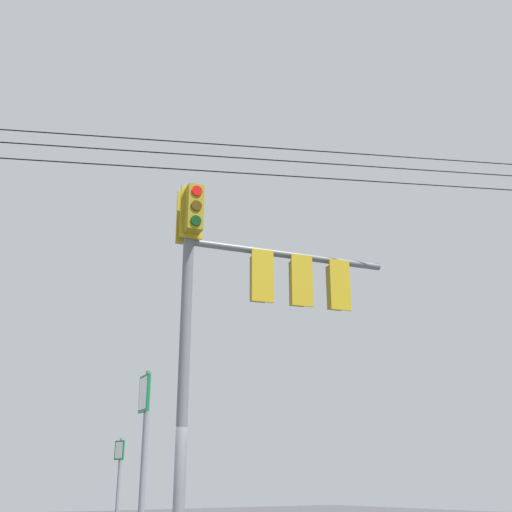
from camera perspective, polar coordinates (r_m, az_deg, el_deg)
The scene contains 4 objects.
signal_mast_assembly at distance 12.04m, azimuth -1.51°, elevation -3.20°, with size 4.28×1.55×6.95m.
route_sign_primary at distance 14.38m, azimuth -12.25°, elevation -19.65°, with size 0.13×0.27×2.50m.
route_sign_secondary at distance 7.72m, azimuth -10.13°, elevation -18.13°, with size 0.12×0.36×2.87m.
overhead_wire_span at distance 12.84m, azimuth -11.73°, elevation 9.16°, with size 25.91×13.30×0.69m.
Camera 1 is at (4.53, 9.14, 1.62)m, focal length 44.71 mm.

